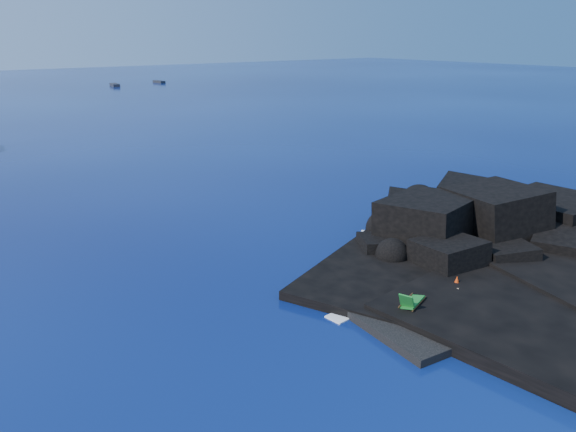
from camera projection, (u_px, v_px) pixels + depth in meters
name	position (u px, v px, depth m)	size (l,w,h in m)	color
ground	(381.00, 345.00, 22.33)	(400.00, 400.00, 0.00)	#030432
headland	(503.00, 251.00, 32.06)	(24.00, 24.00, 3.60)	black
beach	(443.00, 309.00, 25.29)	(8.50, 6.00, 0.70)	black
surf_foam	(379.00, 274.00, 28.99)	(10.00, 8.00, 0.06)	white
deck_chair	(413.00, 297.00, 24.33)	(1.69, 0.74, 1.16)	#186E24
towel	(452.00, 297.00, 25.62)	(1.68, 0.80, 0.04)	beige
sunbather	(453.00, 294.00, 25.57)	(1.60, 0.47, 0.26)	tan
marker_cone	(457.00, 282.00, 26.52)	(0.39, 0.39, 0.59)	red
distant_boat_a	(115.00, 86.00, 132.07)	(1.49, 4.78, 0.64)	black
distant_boat_b	(159.00, 83.00, 141.36)	(1.31, 4.20, 0.56)	#222327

